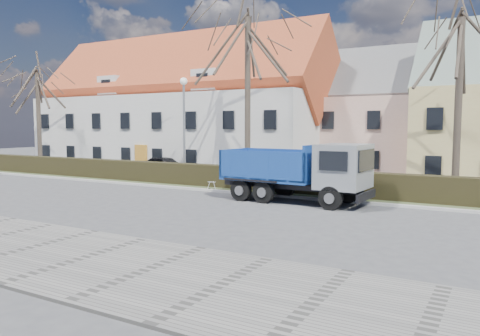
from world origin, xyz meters
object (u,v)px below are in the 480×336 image
Objects in this scene: dump_truck at (290,171)px; cart_frame at (208,186)px; parked_car_a at (165,166)px; streetlight at (184,130)px.

cart_frame is (-5.52, 1.13, -1.18)m from dump_truck.
dump_truck is 11.19× the size of cart_frame.
parked_car_a is (-12.98, 6.53, -0.76)m from dump_truck.
streetlight reaches higher than parked_car_a.
parked_car_a reaches higher than cart_frame.
dump_truck is 1.75× the size of parked_car_a.
cart_frame is (3.39, -2.33, -3.12)m from streetlight.
streetlight is at bearing -122.51° from parked_car_a.
dump_truck is 1.09× the size of streetlight.
streetlight is 10.30× the size of cart_frame.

